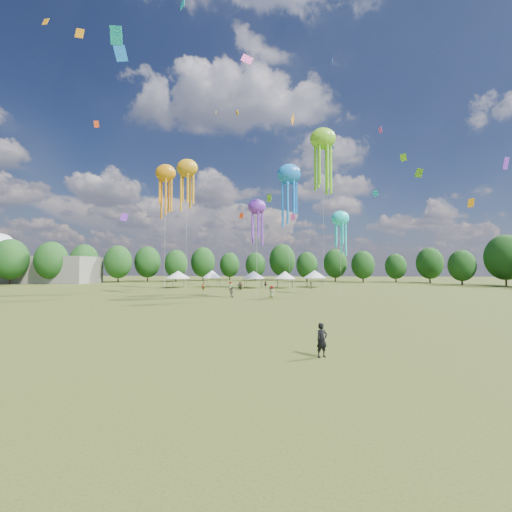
{
  "coord_description": "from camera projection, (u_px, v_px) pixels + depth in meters",
  "views": [
    {
      "loc": [
        5.36,
        -19.15,
        4.79
      ],
      "look_at": [
        2.41,
        15.0,
        6.0
      ],
      "focal_mm": 22.36,
      "sensor_mm": 36.0,
      "label": 1
    }
  ],
  "objects": [
    {
      "name": "observer_main",
      "position": [
        322.0,
        340.0,
        16.96
      ],
      "size": [
        0.79,
        0.69,
        1.81
      ],
      "primitive_type": "imported",
      "rotation": [
        0.0,
        0.0,
        0.49
      ],
      "color": "black",
      "rests_on": "ground"
    },
    {
      "name": "treeline",
      "position": [
        248.0,
        260.0,
        82.16
      ],
      "size": [
        201.57,
        95.24,
        13.43
      ],
      "color": "#38281C",
      "rests_on": "ground"
    },
    {
      "name": "spectators_far",
      "position": [
        253.0,
        286.0,
        65.53
      ],
      "size": [
        23.01,
        23.27,
        1.83
      ],
      "color": "gray",
      "rests_on": "ground"
    },
    {
      "name": "festival_tents",
      "position": [
        248.0,
        275.0,
        75.46
      ],
      "size": [
        37.94,
        9.85,
        4.07
      ],
      "color": "#47474C",
      "rests_on": "ground"
    },
    {
      "name": "show_kites",
      "position": [
        268.0,
        177.0,
        61.55
      ],
      "size": [
        33.13,
        20.52,
        32.13
      ],
      "color": "orange",
      "rests_on": "ground"
    },
    {
      "name": "hangar",
      "position": [
        30.0,
        270.0,
        97.37
      ],
      "size": [
        40.0,
        12.0,
        8.0
      ],
      "primitive_type": "cube",
      "color": "gray",
      "rests_on": "ground"
    },
    {
      "name": "small_kites",
      "position": [
        255.0,
        130.0,
        60.13
      ],
      "size": [
        70.71,
        58.95,
        43.41
      ],
      "color": "orange",
      "rests_on": "ground"
    },
    {
      "name": "spectator_near",
      "position": [
        232.0,
        292.0,
        50.32
      ],
      "size": [
        1.0,
        0.94,
        1.64
      ],
      "primitive_type": "imported",
      "rotation": [
        0.0,
        0.0,
        2.59
      ],
      "color": "gray",
      "rests_on": "ground"
    },
    {
      "name": "ground",
      "position": [
        195.0,
        346.0,
        19.35
      ],
      "size": [
        300.0,
        300.0,
        0.0
      ],
      "primitive_type": "plane",
      "color": "#384416",
      "rests_on": "ground"
    }
  ]
}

